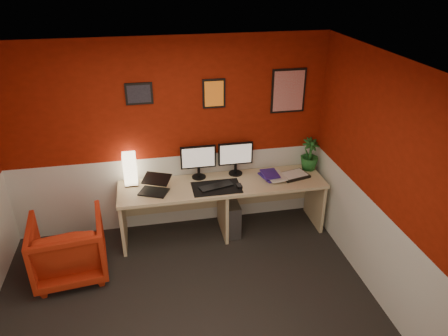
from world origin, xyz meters
The scene contains 24 objects.
ground centered at (0.00, 0.00, 0.00)m, with size 4.00×3.50×0.01m, color black.
ceiling centered at (0.00, 0.00, 2.50)m, with size 4.00×3.50×0.01m, color white.
wall_back centered at (0.00, 1.75, 1.25)m, with size 4.00×0.01×2.50m, color maroon.
wall_right centered at (2.00, 0.00, 1.25)m, with size 0.01×3.50×2.50m, color maroon.
wainscot_back centered at (0.00, 1.75, 0.50)m, with size 4.00×0.01×1.00m, color silver.
wainscot_right centered at (2.00, 0.00, 0.50)m, with size 0.01×3.50×1.00m, color silver.
desk centered at (0.62, 1.41, 0.36)m, with size 2.60×0.65×0.73m, color #CDAF83.
shoji_lamp centered at (-0.50, 1.61, 0.93)m, with size 0.16×0.16×0.40m, color #FFE5B2.
laptop centered at (-0.24, 1.34, 0.84)m, with size 0.33×0.23×0.22m, color black.
monitor_left centered at (0.35, 1.62, 1.02)m, with size 0.45×0.06×0.58m, color black.
monitor_right centered at (0.84, 1.63, 1.02)m, with size 0.45×0.06×0.58m, color black.
desk_mat centered at (0.53, 1.32, 0.73)m, with size 0.60×0.38×0.01m, color black.
keyboard centered at (0.53, 1.32, 0.74)m, with size 0.42×0.14×0.02m, color black.
mouse centered at (0.80, 1.26, 0.75)m, with size 0.06×0.10×0.03m, color black.
book_bottom centered at (1.15, 1.42, 0.74)m, with size 0.21×0.29×0.03m, color navy.
book_middle centered at (1.20, 1.37, 0.77)m, with size 0.22×0.30×0.02m, color silver.
book_top centered at (1.14, 1.42, 0.79)m, with size 0.20×0.27×0.03m, color navy.
zen_tray centered at (1.57, 1.41, 0.74)m, with size 0.35×0.25×0.03m, color black.
potted_plant centered at (1.83, 1.58, 0.95)m, with size 0.24×0.24×0.43m, color #19591E.
pc_tower centered at (0.72, 1.41, 0.23)m, with size 0.20×0.45×0.45m, color #99999E.
armchair centered at (-1.23, 0.94, 0.36)m, with size 0.77×0.80×0.72m, color #B52911.
art_left centered at (-0.31, 1.74, 1.85)m, with size 0.32×0.02×0.26m, color black.
art_center centered at (0.58, 1.74, 1.80)m, with size 0.28×0.02×0.36m, color orange.
art_right centered at (1.53, 1.74, 1.78)m, with size 0.44×0.02×0.56m, color red.
Camera 1 is at (-0.25, -3.11, 3.28)m, focal length 33.49 mm.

